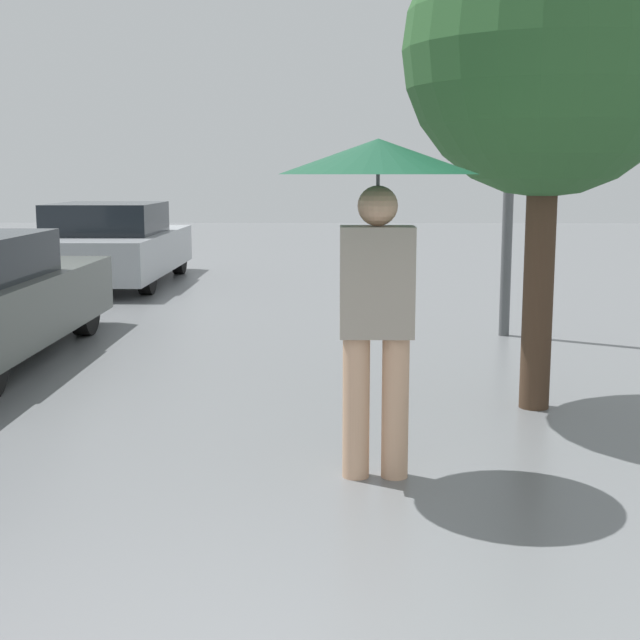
% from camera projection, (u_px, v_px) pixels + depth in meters
% --- Properties ---
extents(pedestrian, '(1.10, 1.10, 1.92)m').
position_uv_depth(pedestrian, '(378.00, 211.00, 4.90)').
color(pedestrian, tan).
rests_on(pedestrian, ground_plane).
extents(parked_car_farthest, '(1.85, 4.36, 1.28)m').
position_uv_depth(parked_car_farthest, '(111.00, 245.00, 14.13)').
color(parked_car_farthest, '#9EA3A8').
rests_on(parked_car_farthest, ground_plane).
extents(tree, '(2.05, 2.05, 3.61)m').
position_uv_depth(tree, '(548.00, 53.00, 6.25)').
color(tree, '#473323').
rests_on(tree, ground_plane).
extents(street_lamp, '(0.31, 0.31, 3.84)m').
position_uv_depth(street_lamp, '(512.00, 93.00, 9.23)').
color(street_lamp, '#515456').
rests_on(street_lamp, ground_plane).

